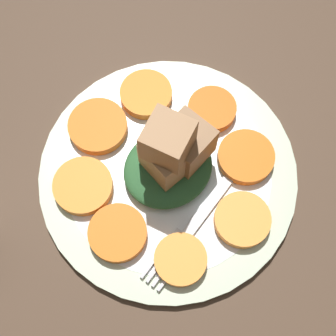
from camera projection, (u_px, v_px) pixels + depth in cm
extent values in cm
cube|color=#4C3828|center=(168.00, 178.00, 50.60)|extent=(120.00, 120.00, 2.00)
cylinder|color=beige|center=(168.00, 173.00, 49.20)|extent=(27.00, 27.00, 1.00)
cylinder|color=white|center=(168.00, 173.00, 49.15)|extent=(21.60, 21.60, 1.00)
cylinder|color=orange|center=(98.00, 126.00, 49.82)|extent=(6.31, 6.31, 1.13)
cylinder|color=orange|center=(83.00, 186.00, 47.48)|extent=(6.07, 6.07, 1.13)
cylinder|color=orange|center=(118.00, 233.00, 45.79)|extent=(5.80, 5.80, 1.13)
cylinder|color=orange|center=(180.00, 260.00, 44.88)|extent=(5.12, 5.12, 1.13)
cylinder|color=#F9963A|center=(242.00, 220.00, 46.25)|extent=(5.62, 5.62, 1.13)
cylinder|color=orange|center=(246.00, 157.00, 48.59)|extent=(5.91, 5.91, 1.13)
cylinder|color=#D76215|center=(212.00, 109.00, 50.53)|extent=(5.26, 5.26, 1.13)
cylinder|color=orange|center=(146.00, 94.00, 51.18)|extent=(5.72, 5.72, 1.13)
ellipsoid|color=#2D6033|center=(168.00, 168.00, 47.62)|extent=(9.39, 8.45, 2.16)
cube|color=#9E754C|center=(168.00, 157.00, 44.65)|extent=(4.42, 4.42, 4.16)
cube|color=brown|center=(189.00, 146.00, 44.97)|extent=(5.06, 5.06, 4.28)
cube|color=olive|center=(169.00, 141.00, 41.06)|extent=(5.28, 5.28, 3.93)
cube|color=olive|center=(167.00, 150.00, 41.69)|extent=(4.17, 4.17, 3.37)
cube|color=silver|center=(220.00, 190.00, 47.70)|extent=(11.42, 4.24, 0.40)
cube|color=silver|center=(182.00, 241.00, 45.89)|extent=(1.98, 2.61, 0.40)
cube|color=silver|center=(172.00, 271.00, 44.85)|extent=(4.46, 1.55, 0.40)
cube|color=silver|center=(167.00, 267.00, 44.99)|extent=(4.46, 1.55, 0.40)
cube|color=silver|center=(161.00, 263.00, 45.13)|extent=(4.46, 1.55, 0.40)
cube|color=silver|center=(156.00, 259.00, 45.27)|extent=(4.46, 1.55, 0.40)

